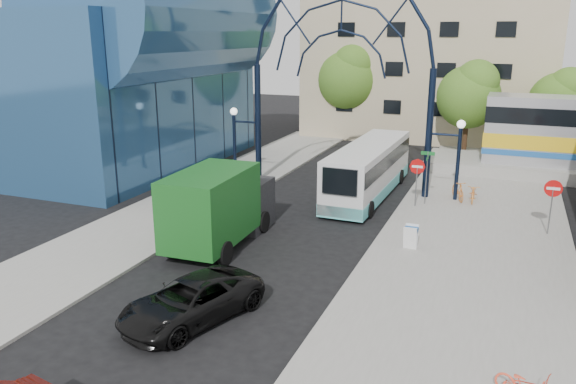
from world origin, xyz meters
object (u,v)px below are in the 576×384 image
at_px(tree_north_a, 470,93).
at_px(do_not_enter_sign, 553,194).
at_px(gateway_arch, 341,37).
at_px(tree_north_c, 561,99).
at_px(street_name_sign, 427,166).
at_px(bike_near_b, 458,190).
at_px(black_suv, 191,301).
at_px(tree_north_b, 350,76).
at_px(city_bus, 369,169).
at_px(sandwich_board, 411,234).
at_px(green_truck, 221,206).
at_px(stop_sign, 417,171).
at_px(bike_near_a, 473,193).

bearing_deg(tree_north_a, do_not_enter_sign, -72.97).
relative_size(gateway_arch, tree_north_c, 2.10).
bearing_deg(street_name_sign, bike_near_b, 42.66).
relative_size(do_not_enter_sign, bike_near_b, 1.36).
distance_m(street_name_sign, black_suv, 15.93).
height_order(do_not_enter_sign, tree_north_c, tree_north_c).
bearing_deg(tree_north_b, street_name_sign, -62.35).
bearing_deg(city_bus, sandwich_board, -62.69).
bearing_deg(green_truck, black_suv, -71.84).
bearing_deg(stop_sign, do_not_enter_sign, -17.88).
xyz_separation_m(tree_north_a, tree_north_c, (6.00, 2.00, -0.33)).
height_order(street_name_sign, tree_north_a, tree_north_a).
distance_m(stop_sign, bike_near_a, 3.65).
xyz_separation_m(street_name_sign, bike_near_b, (1.52, 1.40, -1.46)).
xyz_separation_m(tree_north_c, green_truck, (-14.25, -24.06, -2.59)).
relative_size(stop_sign, tree_north_a, 0.36).
relative_size(stop_sign, do_not_enter_sign, 1.01).
bearing_deg(city_bus, bike_near_a, 6.93).
height_order(tree_north_b, green_truck, tree_north_b).
bearing_deg(do_not_enter_sign, city_bus, 159.11).
relative_size(sandwich_board, black_suv, 0.20).
height_order(street_name_sign, green_truck, green_truck).
relative_size(tree_north_c, city_bus, 0.62).
relative_size(sandwich_board, green_truck, 0.15).
bearing_deg(street_name_sign, stop_sign, -123.64).
relative_size(city_bus, bike_near_b, 5.78).
bearing_deg(bike_near_b, tree_north_a, 69.60).
height_order(do_not_enter_sign, city_bus, city_bus).
bearing_deg(tree_north_b, gateway_arch, -76.32).
relative_size(black_suv, bike_near_b, 2.65).
distance_m(sandwich_board, bike_near_b, 8.10).
bearing_deg(gateway_arch, tree_north_a, 62.83).
height_order(sandwich_board, black_suv, black_suv).
height_order(city_bus, green_truck, green_truck).
distance_m(do_not_enter_sign, city_bus, 9.70).
xyz_separation_m(stop_sign, green_truck, (-6.93, -8.13, -0.31)).
xyz_separation_m(city_bus, green_truck, (-4.08, -9.58, 0.18)).
xyz_separation_m(bike_near_a, bike_near_b, (-0.80, 0.00, 0.08)).
height_order(gateway_arch, green_truck, gateway_arch).
bearing_deg(tree_north_c, green_truck, -120.64).
bearing_deg(stop_sign, tree_north_b, 115.83).
xyz_separation_m(tree_north_b, tree_north_c, (16.00, -2.00, -0.99)).
height_order(stop_sign, green_truck, green_truck).
xyz_separation_m(tree_north_b, bike_near_b, (10.60, -15.93, -4.60)).
bearing_deg(tree_north_a, stop_sign, -95.42).
bearing_deg(do_not_enter_sign, stop_sign, 162.12).
height_order(tree_north_a, black_suv, tree_north_a).
bearing_deg(tree_north_b, stop_sign, -64.17).
bearing_deg(bike_near_b, stop_sign, -157.07).
relative_size(stop_sign, bike_near_b, 1.37).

